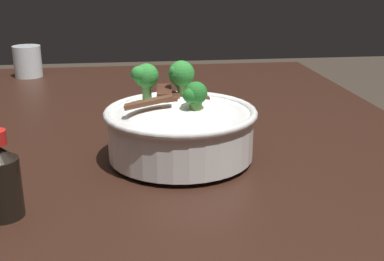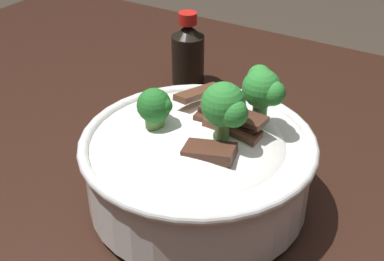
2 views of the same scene
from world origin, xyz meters
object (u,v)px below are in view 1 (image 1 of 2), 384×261
(drinking_glass, at_px, (28,63))
(soy_sauce_bottle, at_px, (0,180))
(rice_bowl, at_px, (180,125))
(chopsticks_pair, at_px, (188,93))

(drinking_glass, distance_m, soy_sauce_bottle, 0.88)
(rice_bowl, relative_size, chopsticks_pair, 1.08)
(chopsticks_pair, xyz_separation_m, soy_sauce_bottle, (-0.60, 0.31, 0.05))
(chopsticks_pair, distance_m, soy_sauce_bottle, 0.68)
(soy_sauce_bottle, bearing_deg, rice_bowl, -55.57)
(soy_sauce_bottle, bearing_deg, chopsticks_pair, -27.46)
(chopsticks_pair, relative_size, soy_sauce_bottle, 1.98)
(chopsticks_pair, bearing_deg, soy_sauce_bottle, 152.54)
(chopsticks_pair, bearing_deg, drinking_glass, 58.19)
(drinking_glass, bearing_deg, soy_sauce_bottle, -171.78)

